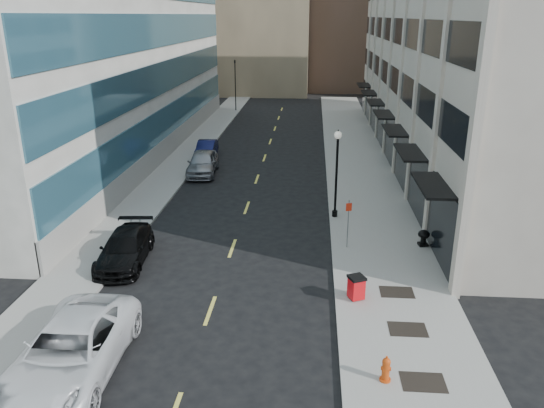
# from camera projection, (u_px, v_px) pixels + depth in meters

# --- Properties ---
(ground) EXTENTS (160.00, 160.00, 0.00)m
(ground) POSITION_uv_depth(u_px,v_px,m) (200.00, 339.00, 19.27)
(ground) COLOR black
(ground) RESTS_ON ground
(sidewalk_right) EXTENTS (5.00, 80.00, 0.15)m
(sidewalk_right) POSITION_uv_depth(u_px,v_px,m) (362.00, 180.00, 37.48)
(sidewalk_right) COLOR gray
(sidewalk_right) RESTS_ON ground
(sidewalk_left) EXTENTS (3.00, 80.00, 0.15)m
(sidewalk_left) POSITION_uv_depth(u_px,v_px,m) (168.00, 176.00, 38.49)
(sidewalk_left) COLOR gray
(sidewalk_left) RESTS_ON ground
(building_right) EXTENTS (15.30, 46.50, 18.25)m
(building_right) POSITION_uv_depth(u_px,v_px,m) (486.00, 44.00, 40.35)
(building_right) COLOR beige
(building_right) RESTS_ON ground
(building_left) EXTENTS (16.14, 46.00, 20.00)m
(building_left) POSITION_uv_depth(u_px,v_px,m) (67.00, 30.00, 42.41)
(building_left) COLOR white
(building_left) RESTS_ON ground
(skyline_tan_far) EXTENTS (12.00, 14.00, 22.00)m
(skyline_tan_far) POSITION_uv_depth(u_px,v_px,m) (210.00, 16.00, 89.80)
(skyline_tan_far) COLOR #9A8564
(skyline_tan_far) RESTS_ON ground
(skyline_stone) EXTENTS (10.00, 14.00, 20.00)m
(skyline_stone) POSITION_uv_depth(u_px,v_px,m) (413.00, 23.00, 76.55)
(skyline_stone) COLOR beige
(skyline_stone) RESTS_ON ground
(grate_near) EXTENTS (1.40, 1.00, 0.01)m
(grate_near) POSITION_uv_depth(u_px,v_px,m) (423.00, 382.00, 16.79)
(grate_near) COLOR black
(grate_near) RESTS_ON sidewalk_right
(grate_mid) EXTENTS (1.40, 1.00, 0.01)m
(grate_mid) POSITION_uv_depth(u_px,v_px,m) (408.00, 329.00, 19.61)
(grate_mid) COLOR black
(grate_mid) RESTS_ON sidewalk_right
(grate_far) EXTENTS (1.40, 1.00, 0.01)m
(grate_far) POSITION_uv_depth(u_px,v_px,m) (397.00, 292.00, 22.23)
(grate_far) COLOR black
(grate_far) RESTS_ON sidewalk_right
(road_centerline) EXTENTS (0.15, 68.20, 0.01)m
(road_centerline) POSITION_uv_depth(u_px,v_px,m) (252.00, 192.00, 35.23)
(road_centerline) COLOR #D8CC4C
(road_centerline) RESTS_ON ground
(traffic_signal) EXTENTS (0.66, 0.66, 6.98)m
(traffic_signal) POSITION_uv_depth(u_px,v_px,m) (235.00, 63.00, 62.80)
(traffic_signal) COLOR black
(traffic_signal) RESTS_ON ground
(car_white_van) EXTENTS (3.07, 6.51, 1.80)m
(car_white_van) POSITION_uv_depth(u_px,v_px,m) (71.00, 351.00, 17.12)
(car_white_van) COLOR white
(car_white_van) RESTS_ON ground
(car_black_pickup) EXTENTS (2.48, 5.21, 1.47)m
(car_black_pickup) POSITION_uv_depth(u_px,v_px,m) (125.00, 248.00, 25.00)
(car_black_pickup) COLOR black
(car_black_pickup) RESTS_ON ground
(car_silver_sedan) EXTENTS (2.35, 5.15, 1.71)m
(car_silver_sedan) POSITION_uv_depth(u_px,v_px,m) (203.00, 163.00, 38.99)
(car_silver_sedan) COLOR gray
(car_silver_sedan) RESTS_ON ground
(car_blue_sedan) EXTENTS (1.55, 4.13, 1.35)m
(car_blue_sedan) POSITION_uv_depth(u_px,v_px,m) (206.00, 149.00, 43.71)
(car_blue_sedan) COLOR #111542
(car_blue_sedan) RESTS_ON ground
(fire_hydrant) EXTENTS (0.36, 0.36, 0.89)m
(fire_hydrant) POSITION_uv_depth(u_px,v_px,m) (386.00, 369.00, 16.73)
(fire_hydrant) COLOR #E24A10
(fire_hydrant) RESTS_ON sidewalk_right
(trash_bin) EXTENTS (0.82, 0.82, 1.01)m
(trash_bin) POSITION_uv_depth(u_px,v_px,m) (356.00, 287.00, 21.57)
(trash_bin) COLOR red
(trash_bin) RESTS_ON sidewalk_right
(lamppost) EXTENTS (0.42, 0.42, 5.09)m
(lamppost) POSITION_uv_depth(u_px,v_px,m) (337.00, 166.00, 29.61)
(lamppost) COLOR black
(lamppost) RESTS_ON sidewalk_right
(sign_post) EXTENTS (0.29, 0.11, 2.50)m
(sign_post) POSITION_uv_depth(u_px,v_px,m) (348.00, 217.00, 26.04)
(sign_post) COLOR slate
(sign_post) RESTS_ON sidewalk_right
(urn_planter) EXTENTS (0.60, 0.60, 0.83)m
(urn_planter) POSITION_uv_depth(u_px,v_px,m) (424.00, 236.00, 26.57)
(urn_planter) COLOR black
(urn_planter) RESTS_ON sidewalk_right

